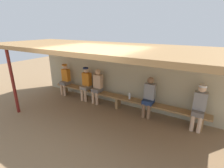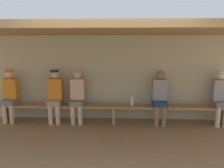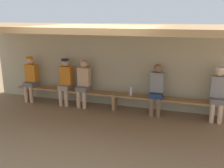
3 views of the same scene
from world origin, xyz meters
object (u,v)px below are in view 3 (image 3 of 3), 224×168
(player_shirtless_tan, at_px, (157,87))
(water_bottle_clear, at_px, (131,91))
(bench, at_px, (115,96))
(player_in_white, at_px, (83,82))
(player_in_red, at_px, (218,92))
(player_leftmost, at_px, (66,80))
(player_rightmost, at_px, (31,77))

(player_shirtless_tan, xyz_separation_m, water_bottle_clear, (-0.68, -0.00, -0.16))
(bench, relative_size, water_bottle_clear, 26.80)
(bench, distance_m, player_in_white, 0.99)
(water_bottle_clear, bearing_deg, bench, -179.76)
(bench, height_order, water_bottle_clear, water_bottle_clear)
(player_in_red, height_order, player_shirtless_tan, player_in_red)
(bench, relative_size, player_leftmost, 4.46)
(bench, height_order, player_shirtless_tan, player_shirtless_tan)
(water_bottle_clear, bearing_deg, player_rightmost, 179.97)
(player_in_red, xyz_separation_m, player_rightmost, (-5.25, 0.00, 0.00))
(player_in_red, height_order, player_leftmost, same)
(player_rightmost, xyz_separation_m, water_bottle_clear, (3.10, -0.00, -0.18))
(bench, height_order, player_in_red, player_in_red)
(bench, distance_m, player_leftmost, 1.53)
(player_in_red, distance_m, player_leftmost, 4.09)
(player_in_red, xyz_separation_m, player_shirtless_tan, (-1.47, -0.00, -0.02))
(bench, xyz_separation_m, water_bottle_clear, (0.45, 0.00, 0.18))
(player_in_red, height_order, water_bottle_clear, player_in_red)
(player_rightmost, bearing_deg, player_leftmost, 0.00)
(player_leftmost, bearing_deg, player_rightmost, 180.00)
(player_rightmost, xyz_separation_m, player_in_white, (1.73, -0.00, -0.02))
(player_in_red, bearing_deg, player_leftmost, 180.00)
(player_in_red, bearing_deg, player_in_white, -179.99)
(bench, distance_m, player_in_red, 2.63)
(bench, bearing_deg, player_rightmost, 179.92)
(player_leftmost, bearing_deg, bench, -0.14)
(player_in_red, height_order, player_in_white, player_in_red)
(bench, relative_size, player_in_red, 4.46)
(player_shirtless_tan, relative_size, water_bottle_clear, 5.96)
(player_in_white, xyz_separation_m, water_bottle_clear, (1.38, -0.00, -0.16))
(player_leftmost, relative_size, player_rightmost, 1.00)
(player_shirtless_tan, bearing_deg, player_leftmost, 179.99)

